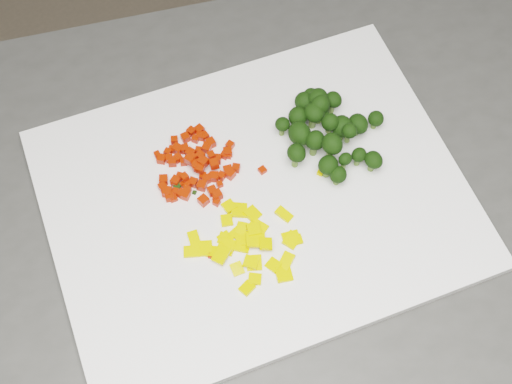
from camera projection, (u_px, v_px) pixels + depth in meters
counter_block at (262, 335)px, 1.24m from camera, size 1.21×1.03×0.90m
cutting_board at (256, 198)px, 0.85m from camera, size 0.56×0.48×0.01m
carrot_pile at (196, 163)px, 0.85m from camera, size 0.11×0.11×0.03m
pepper_pile at (242, 242)px, 0.81m from camera, size 0.13×0.13×0.02m
broccoli_pile at (333, 128)px, 0.86m from camera, size 0.13×0.13×0.06m
carrot_cube_0 at (204, 201)px, 0.84m from camera, size 0.01×0.01×0.01m
carrot_cube_1 at (177, 158)px, 0.87m from camera, size 0.01×0.01×0.01m
carrot_cube_2 at (169, 158)px, 0.87m from camera, size 0.01×0.01×0.01m
carrot_cube_3 at (179, 149)px, 0.87m from camera, size 0.01×0.01×0.01m
carrot_cube_4 at (228, 171)px, 0.86m from camera, size 0.01×0.01×0.01m
carrot_cube_5 at (185, 195)px, 0.84m from camera, size 0.01×0.01×0.01m
carrot_cube_6 at (199, 130)px, 0.89m from camera, size 0.01×0.01×0.01m
carrot_cube_7 at (230, 145)px, 0.88m from camera, size 0.01×0.01×0.01m
carrot_cube_8 at (170, 197)px, 0.84m from camera, size 0.01×0.01×0.01m
carrot_cube_9 at (195, 168)px, 0.85m from camera, size 0.01×0.01×0.01m
carrot_cube_10 at (211, 177)px, 0.86m from camera, size 0.01×0.01×0.01m
carrot_cube_11 at (185, 149)px, 0.87m from camera, size 0.01×0.01×0.01m
carrot_cube_12 at (192, 158)px, 0.86m from camera, size 0.01×0.01×0.01m
carrot_cube_13 at (203, 176)px, 0.86m from camera, size 0.01×0.01×0.01m
carrot_cube_14 at (191, 153)px, 0.87m from camera, size 0.01×0.01×0.01m
carrot_cube_15 at (230, 174)px, 0.86m from camera, size 0.01×0.01×0.01m
carrot_cube_16 at (228, 152)px, 0.87m from camera, size 0.01×0.01×0.01m
carrot_cube_17 at (175, 192)px, 0.85m from camera, size 0.01×0.01×0.01m
carrot_cube_18 at (207, 179)px, 0.85m from camera, size 0.01×0.01×0.01m
carrot_cube_19 at (205, 136)px, 0.88m from camera, size 0.01×0.01×0.01m
carrot_cube_20 at (168, 152)px, 0.87m from camera, size 0.01×0.01×0.01m
carrot_cube_21 at (183, 185)px, 0.85m from camera, size 0.01×0.01×0.01m
carrot_cube_22 at (167, 192)px, 0.84m from camera, size 0.02×0.02×0.01m
carrot_cube_23 at (216, 197)px, 0.84m from camera, size 0.01×0.01×0.01m
carrot_cube_24 at (193, 182)px, 0.85m from camera, size 0.01×0.01×0.01m
carrot_cube_25 at (178, 158)px, 0.87m from camera, size 0.01×0.01×0.01m
carrot_cube_26 at (161, 159)px, 0.87m from camera, size 0.01×0.01×0.01m
carrot_cube_27 at (217, 195)px, 0.84m from camera, size 0.01×0.01×0.01m
carrot_cube_28 at (172, 162)px, 0.86m from camera, size 0.01×0.01×0.01m
carrot_cube_29 at (190, 159)px, 0.85m from camera, size 0.01×0.01×0.01m
carrot_cube_30 at (222, 176)px, 0.86m from camera, size 0.01×0.01×0.01m
carrot_cube_31 at (164, 180)px, 0.85m from camera, size 0.01×0.01×0.01m
carrot_cube_32 at (189, 159)px, 0.87m from camera, size 0.01×0.01×0.01m
carrot_cube_33 at (202, 186)px, 0.85m from camera, size 0.01×0.01×0.01m
carrot_cube_34 at (217, 202)px, 0.84m from camera, size 0.01×0.01×0.01m
carrot_cube_35 at (174, 140)px, 0.88m from camera, size 0.01×0.01×0.01m
carrot_cube_36 at (198, 150)px, 0.87m from camera, size 0.01×0.01×0.01m
carrot_cube_37 at (236, 168)px, 0.86m from camera, size 0.01×0.01×0.01m
carrot_cube_38 at (211, 155)px, 0.86m from camera, size 0.01×0.01×0.01m
carrot_cube_39 at (191, 131)px, 0.88m from camera, size 0.01×0.01×0.01m
carrot_cube_40 at (229, 155)px, 0.87m from camera, size 0.01×0.01×0.01m
carrot_cube_41 at (184, 177)px, 0.84m from camera, size 0.01×0.01×0.01m
carrot_cube_42 at (180, 176)px, 0.86m from camera, size 0.01×0.01×0.01m
carrot_cube_43 at (220, 184)px, 0.85m from camera, size 0.01×0.01×0.01m
carrot_cube_44 at (187, 184)px, 0.85m from camera, size 0.01×0.01×0.01m
carrot_cube_45 at (172, 149)px, 0.87m from camera, size 0.01×0.01×0.01m
carrot_cube_46 at (187, 191)px, 0.85m from camera, size 0.01×0.01×0.01m
carrot_cube_47 at (214, 177)px, 0.85m from camera, size 0.01×0.01×0.01m
carrot_cube_48 at (217, 159)px, 0.87m from camera, size 0.01×0.01×0.01m
carrot_cube_49 at (185, 137)px, 0.88m from camera, size 0.01×0.01×0.01m
carrot_cube_50 at (184, 162)px, 0.87m from camera, size 0.01×0.01×0.01m
carrot_cube_51 at (196, 139)px, 0.88m from camera, size 0.01×0.01×0.01m
carrot_cube_52 at (207, 148)px, 0.87m from camera, size 0.01×0.01×0.01m
carrot_cube_53 at (157, 154)px, 0.87m from camera, size 0.01×0.01×0.01m
carrot_cube_54 at (200, 156)px, 0.86m from camera, size 0.01×0.01×0.01m
carrot_cube_55 at (163, 187)px, 0.85m from camera, size 0.01×0.01×0.01m
carrot_cube_56 at (200, 136)px, 0.88m from camera, size 0.01×0.01×0.01m
carrot_cube_57 at (207, 146)px, 0.87m from camera, size 0.01×0.01×0.01m
carrot_cube_58 at (196, 165)px, 0.85m from camera, size 0.01×0.01×0.01m
carrot_cube_59 at (203, 162)px, 0.85m from camera, size 0.01×0.01×0.01m
carrot_cube_60 at (182, 194)px, 0.84m from camera, size 0.01×0.01×0.01m
carrot_cube_61 at (177, 149)px, 0.87m from camera, size 0.01×0.01×0.01m
carrot_cube_62 at (175, 183)px, 0.85m from camera, size 0.01×0.01×0.01m
carrot_cube_63 at (211, 143)px, 0.88m from camera, size 0.01×0.01×0.01m
carrot_cube_64 at (200, 169)px, 0.85m from camera, size 0.01×0.01×0.01m
carrot_cube_65 at (176, 181)px, 0.85m from camera, size 0.01×0.01×0.01m
carrot_cube_66 at (212, 191)px, 0.85m from camera, size 0.01×0.01×0.01m
carrot_cube_67 at (214, 164)px, 0.85m from camera, size 0.01×0.01×0.01m
carrot_cube_68 at (225, 155)px, 0.87m from camera, size 0.01×0.01×0.01m
carrot_cube_69 at (206, 179)px, 0.85m from camera, size 0.01×0.01×0.01m
pepper_chunk_0 at (192, 252)px, 0.81m from camera, size 0.02×0.02×0.01m
pepper_chunk_1 at (239, 210)px, 0.84m from camera, size 0.03×0.03×0.01m
pepper_chunk_2 at (254, 229)px, 0.82m from camera, size 0.02×0.02×0.01m
pepper_chunk_3 at (227, 220)px, 0.83m from camera, size 0.02×0.02×0.01m
pepper_chunk_4 at (251, 240)px, 0.82m from camera, size 0.03×0.03×0.01m
pepper_chunk_5 at (251, 262)px, 0.80m from camera, size 0.02×0.02×0.00m
pepper_chunk_6 at (284, 214)px, 0.83m from camera, size 0.02×0.02×0.01m
pepper_chunk_7 at (241, 229)px, 0.82m from camera, size 0.02×0.02×0.01m
pepper_chunk_8 at (273, 265)px, 0.80m from camera, size 0.02×0.02×0.01m
pepper_chunk_9 at (292, 240)px, 0.82m from camera, size 0.02×0.02×0.01m
pepper_chunk_10 at (237, 269)px, 0.80m from camera, size 0.02×0.02×0.01m
pepper_chunk_11 at (194, 240)px, 0.82m from camera, size 0.02×0.02×0.01m
pepper_chunk_12 at (221, 255)px, 0.81m from camera, size 0.03×0.02×0.01m
pepper_chunk_13 at (226, 247)px, 0.81m from camera, size 0.03×0.03×0.01m
pepper_chunk_14 at (286, 261)px, 0.81m from camera, size 0.03×0.02×0.01m
pepper_chunk_15 at (296, 240)px, 0.82m from camera, size 0.02×0.02×0.01m
pepper_chunk_16 at (229, 206)px, 0.84m from camera, size 0.01×0.02×0.01m
pepper_chunk_17 at (255, 279)px, 0.80m from camera, size 0.02×0.02×0.01m
pepper_chunk_18 at (224, 237)px, 0.82m from camera, size 0.01×0.01×0.01m
pepper_chunk_19 at (290, 236)px, 0.82m from camera, size 0.02×0.02×0.00m
pepper_chunk_20 at (284, 274)px, 0.80m from camera, size 0.02×0.02×0.01m
pepper_chunk_21 at (259, 226)px, 0.83m from camera, size 0.02×0.02×0.01m
pepper_chunk_22 at (238, 233)px, 0.82m from camera, size 0.02×0.02×0.00m
pepper_chunk_23 at (247, 288)px, 0.79m from camera, size 0.02×0.02×0.01m
pepper_chunk_24 at (213, 252)px, 0.81m from camera, size 0.02×0.02×0.01m
pepper_chunk_25 at (243, 245)px, 0.82m from camera, size 0.03×0.03×0.01m
pepper_chunk_26 at (254, 263)px, 0.81m from camera, size 0.02×0.02×0.01m
pepper_chunk_27 at (266, 244)px, 0.81m from camera, size 0.02×0.02×0.01m
pepper_chunk_28 at (204, 249)px, 0.81m from camera, size 0.03×0.03×0.00m
pepper_chunk_29 at (253, 214)px, 0.83m from camera, size 0.02×0.02×0.01m
pepper_chunk_30 at (226, 239)px, 0.82m from camera, size 0.02×0.02×0.00m
pepper_chunk_31 at (256, 240)px, 0.81m from camera, size 0.03×0.03×0.01m
broccoli_floret_0 at (295, 157)px, 0.85m from camera, size 0.03×0.03×0.04m
broccoli_floret_1 at (357, 126)px, 0.88m from camera, size 0.03×0.03×0.03m
broccoli_floret_2 at (314, 145)px, 0.86m from camera, size 0.03×0.03×0.04m
broccoli_floret_3 at (332, 104)px, 0.89m from camera, size 0.03×0.03×0.03m
broccoli_floret_4 at (372, 163)px, 0.85m from camera, size 0.03×0.03×0.03m
broccoli_floret_5 at (313, 117)px, 0.88m from camera, size 0.03×0.03×0.04m
broccoli_floret_6 at (282, 128)px, 0.88m from camera, size 0.02×0.02×0.03m
broccoli_floret_7 at (299, 137)px, 0.86m from camera, size 0.04×0.04×0.04m
broccoli_floret_8 at (331, 147)px, 0.84m from camera, size 0.03×0.03×0.03m
broccoli_floret_9 at (348, 134)px, 0.85m from camera, size 0.02×0.02×0.03m
broccoli_floret_10 at (358, 158)px, 0.86m from camera, size 0.03×0.03×0.03m
broccoli_floret_11 at (319, 114)px, 0.88m from camera, size 0.03×0.03×0.03m
broccoli_floret_12 at (327, 168)px, 0.85m from camera, size 0.03×0.03×0.03m
broccoli_floret_13 at (344, 164)px, 0.85m from camera, size 0.02×0.02×0.03m
broccoli_floret_14 at (297, 120)px, 0.88m from camera, size 0.03×0.03×0.03m
broccoli_floret_15 at (310, 100)px, 0.89m from camera, size 0.03×0.03×0.03m
broccoli_floret_16 at (341, 130)px, 0.87m from camera, size 0.04×0.04×0.04m
broccoli_floret_17 at (337, 177)px, 0.84m from camera, size 0.03×0.03×0.03m
broccoli_floret_18 at (317, 103)px, 0.89m from camera, size 0.04×0.04×0.04m
broccoli_floret_19 at (319, 110)px, 0.88m from camera, size 0.04×0.04×0.04m
broccoli_floret_20 at (375, 121)px, 0.88m from camera, size 0.03×0.03×0.03m
broccoli_floret_21 at (329, 125)px, 0.86m from camera, size 0.03×0.03×0.03m
broccoli_floret_22 at (303, 104)px, 0.89m from camera, size 0.03×0.03×0.03m
stray_bit_0 at (320, 173)px, 0.86m from camera, size 0.01×0.01×0.00m
stray_bit_1 at (194, 192)px, 0.85m from camera, size 0.01×0.01×0.00m
stray_bit_2 at (211, 256)px, 0.81m from camera, size 0.01×0.01×0.00m
stray_bit_3 at (298, 140)px, 0.88m from camera, size 0.01×0.01×0.00m
stray_bit_4 at (178, 186)px, 0.85m from camera, size 0.01×0.01×0.01m
stray_bit_5 at (194, 242)px, 0.82m from camera, size 0.00×0.00×0.00m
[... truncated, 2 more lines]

